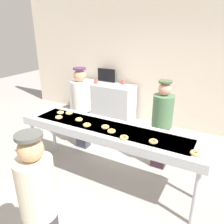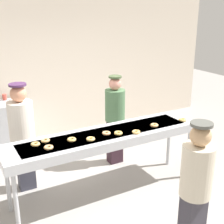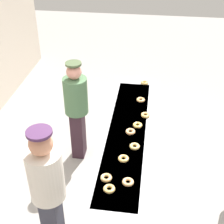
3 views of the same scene
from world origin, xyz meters
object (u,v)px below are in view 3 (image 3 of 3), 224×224
object	(u,v)px
glazed_donut_7	(135,146)
glazed_donut_1	(138,125)
glazed_donut_3	(128,182)
worker_baker	(47,186)
glazed_donut_0	(123,159)
glazed_donut_5	(145,115)
glazed_donut_4	(106,178)
glazed_donut_8	(130,132)
worker_assistant	(76,107)
glazed_donut_9	(141,100)
glazed_donut_6	(109,189)
glazed_donut_2	(145,83)
fryer_conveyor	(127,136)

from	to	relation	value
glazed_donut_7	glazed_donut_1	bearing A→B (deg)	-0.53
glazed_donut_1	glazed_donut_3	size ratio (longest dim) A/B	1.00
glazed_donut_1	worker_baker	distance (m)	1.39
glazed_donut_0	glazed_donut_7	bearing A→B (deg)	-24.85
glazed_donut_5	glazed_donut_0	bearing A→B (deg)	167.69
glazed_donut_4	glazed_donut_8	distance (m)	0.83
worker_assistant	glazed_donut_9	bearing A→B (deg)	114.51
glazed_donut_6	glazed_donut_2	bearing A→B (deg)	-5.70
glazed_donut_1	glazed_donut_3	xyz separation A→B (m)	(-0.99, 0.03, 0.00)
glazed_donut_0	glazed_donut_3	xyz separation A→B (m)	(-0.34, -0.08, 0.00)
glazed_donut_0	glazed_donut_7	world-z (taller)	same
glazed_donut_4	worker_assistant	distance (m)	1.56
glazed_donut_5	worker_assistant	xyz separation A→B (m)	(0.22, 0.99, -0.09)
glazed_donut_9	worker_baker	xyz separation A→B (m)	(-1.74, 0.82, -0.03)
glazed_donut_9	glazed_donut_2	bearing A→B (deg)	-2.87
fryer_conveyor	glazed_donut_5	xyz separation A→B (m)	(0.36, -0.21, 0.09)
fryer_conveyor	glazed_donut_1	bearing A→B (deg)	-44.30
glazed_donut_3	glazed_donut_9	size ratio (longest dim) A/B	1.00
glazed_donut_6	glazed_donut_9	xyz separation A→B (m)	(1.72, -0.20, 0.00)
glazed_donut_7	glazed_donut_8	distance (m)	0.28
glazed_donut_9	glazed_donut_4	bearing A→B (deg)	171.00
glazed_donut_5	glazed_donut_8	world-z (taller)	same
worker_assistant	glazed_donut_2	bearing A→B (deg)	140.83
glazed_donut_4	glazed_donut_3	bearing A→B (deg)	-97.19
fryer_conveyor	glazed_donut_5	world-z (taller)	glazed_donut_5
worker_assistant	glazed_donut_1	bearing A→B (deg)	77.65
glazed_donut_6	glazed_donut_0	bearing A→B (deg)	-11.21
glazed_donut_5	glazed_donut_8	size ratio (longest dim) A/B	1.00
glazed_donut_6	worker_assistant	world-z (taller)	worker_assistant
glazed_donut_2	glazed_donut_4	size ratio (longest dim) A/B	1.00
glazed_donut_2	glazed_donut_7	distance (m)	1.56
glazed_donut_2	worker_baker	world-z (taller)	worker_baker
glazed_donut_9	worker_baker	world-z (taller)	worker_baker
glazed_donut_0	glazed_donut_1	world-z (taller)	same
glazed_donut_2	glazed_donut_6	distance (m)	2.25
glazed_donut_2	glazed_donut_5	size ratio (longest dim) A/B	1.00
glazed_donut_4	worker_assistant	xyz separation A→B (m)	(1.42, 0.65, -0.09)
fryer_conveyor	glazed_donut_6	distance (m)	0.99
glazed_donut_0	worker_assistant	distance (m)	1.36
glazed_donut_7	glazed_donut_0	bearing A→B (deg)	155.15
glazed_donut_6	glazed_donut_7	xyz separation A→B (m)	(0.68, -0.19, 0.00)
glazed_donut_3	glazed_donut_4	bearing A→B (deg)	82.81
glazed_donut_0	glazed_donut_8	world-z (taller)	same
glazed_donut_8	worker_assistant	distance (m)	1.03
glazed_donut_0	worker_assistant	world-z (taller)	worker_assistant
glazed_donut_1	glazed_donut_8	bearing A→B (deg)	152.30
glazed_donut_5	glazed_donut_4	bearing A→B (deg)	164.35
glazed_donut_4	glazed_donut_9	distance (m)	1.59
worker_baker	worker_assistant	bearing A→B (deg)	-176.21
glazed_donut_8	glazed_donut_9	xyz separation A→B (m)	(0.76, -0.08, 0.00)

